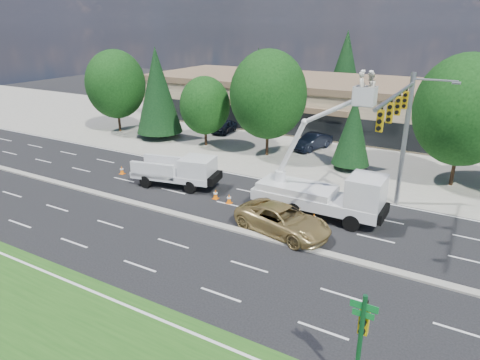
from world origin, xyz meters
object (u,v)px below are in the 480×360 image
Objects in this scene: utility_pickup at (180,174)px; signal_mast at (402,125)px; bucket_truck at (329,188)px; minivan at (283,220)px; street_sign_pole at (361,334)px.

signal_mast is at bearing -1.25° from utility_pickup.
bucket_truck is 1.58× the size of minivan.
street_sign_pole reaches higher than utility_pickup.
bucket_truck is 3.97m from minivan.
bucket_truck is (-5.49, 13.02, -0.41)m from street_sign_pole.
utility_pickup is 10.54m from minivan.
signal_mast is at bearing 34.70° from bucket_truck.
signal_mast is at bearing -29.06° from minivan.
signal_mast is 5.87m from bucket_truck.
street_sign_pole is at bearing -67.08° from bucket_truck.
utility_pickup is at bearing 143.52° from street_sign_pole.
utility_pickup is 0.71× the size of bucket_truck.
minivan is (-7.10, 9.59, -1.61)m from street_sign_pole.
minivan is at bearing -131.24° from signal_mast.
bucket_truck reaches higher than street_sign_pole.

